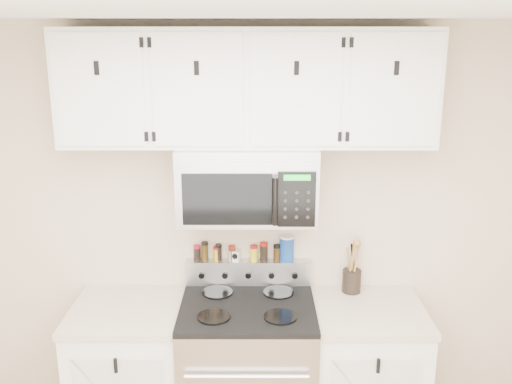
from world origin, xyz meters
TOP-DOWN VIEW (x-y plane):
  - back_wall at (0.00, 1.75)m, footprint 3.50×0.01m
  - ceiling at (0.00, 0.00)m, footprint 3.50×3.50m
  - range at (0.00, 1.43)m, footprint 0.76×0.65m
  - base_cabinet_left at (-0.69, 1.45)m, footprint 0.64×0.62m
  - base_cabinet_right at (0.69, 1.45)m, footprint 0.64×0.62m
  - microwave at (0.00, 1.55)m, footprint 0.76×0.44m
  - upper_cabinets at (-0.00, 1.58)m, footprint 2.00×0.35m
  - utensil_crock at (0.62, 1.66)m, footprint 0.11×0.11m
  - kitchen_timer at (-0.08, 1.71)m, footprint 0.07×0.06m
  - salt_canister at (0.23, 1.71)m, footprint 0.09×0.09m
  - spice_jar_0 at (-0.31, 1.71)m, footprint 0.04×0.04m
  - spice_jar_1 at (-0.26, 1.71)m, footprint 0.04×0.04m
  - spice_jar_2 at (-0.19, 1.71)m, footprint 0.04×0.04m
  - spice_jar_3 at (-0.18, 1.71)m, footprint 0.04×0.04m
  - spice_jar_4 at (-0.10, 1.71)m, footprint 0.04×0.04m
  - spice_jar_5 at (0.03, 1.71)m, footprint 0.05×0.05m
  - spice_jar_6 at (0.09, 1.71)m, footprint 0.05×0.05m
  - spice_jar_7 at (0.17, 1.71)m, footprint 0.05×0.05m

SIDE VIEW (x-z plane):
  - base_cabinet_left at x=-0.69m, z-range 0.00..0.92m
  - base_cabinet_right at x=0.69m, z-range 0.00..0.92m
  - range at x=0.00m, z-range -0.06..1.04m
  - utensil_crock at x=0.62m, z-range 0.84..1.16m
  - kitchen_timer at x=-0.08m, z-range 1.10..1.17m
  - spice_jar_2 at x=-0.19m, z-range 1.10..1.19m
  - spice_jar_4 at x=-0.10m, z-range 1.10..1.20m
  - spice_jar_0 at x=-0.31m, z-range 1.10..1.20m
  - spice_jar_5 at x=0.03m, z-range 1.10..1.20m
  - spice_jar_7 at x=0.17m, z-range 1.10..1.20m
  - spice_jar_3 at x=-0.18m, z-range 1.10..1.20m
  - spice_jar_6 at x=0.09m, z-range 1.10..1.22m
  - spice_jar_1 at x=-0.26m, z-range 1.10..1.22m
  - salt_canister at x=0.23m, z-range 1.10..1.26m
  - back_wall at x=0.00m, z-range 0.00..2.50m
  - microwave at x=0.00m, z-range 1.42..1.84m
  - upper_cabinets at x=0.00m, z-range 1.84..2.46m
  - ceiling at x=0.00m, z-range 2.49..2.50m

